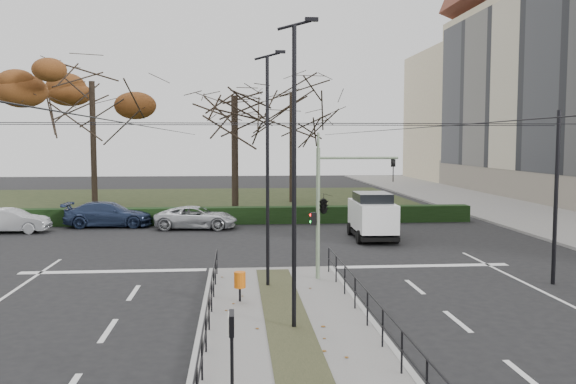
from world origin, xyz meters
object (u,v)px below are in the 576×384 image
(litter_bin, at_px, (240,280))
(parked_car_second, at_px, (11,221))
(white_van, at_px, (372,215))
(rust_tree, at_px, (92,81))
(parked_car_third, at_px, (109,214))
(parked_car_fourth, at_px, (196,218))
(bare_tree_center, at_px, (292,100))
(bare_tree_near, at_px, (234,105))
(info_panel, at_px, (231,335))
(traffic_light, at_px, (326,203))
(streetlamp_median_far, at_px, (268,168))
(streetlamp_median_near, at_px, (295,173))

(litter_bin, relative_size, parked_car_second, 0.22)
(white_van, bearing_deg, rust_tree, 136.41)
(parked_car_third, bearing_deg, white_van, -111.01)
(parked_car_fourth, bearing_deg, litter_bin, -166.94)
(rust_tree, distance_m, bare_tree_center, 15.24)
(parked_car_third, xyz_separation_m, bare_tree_near, (7.30, 4.07, 6.59))
(rust_tree, xyz_separation_m, bare_tree_center, (15.10, 1.69, -1.19))
(litter_bin, distance_m, white_van, 13.85)
(info_panel, height_order, bare_tree_center, bare_tree_center)
(info_panel, height_order, white_van, white_van)
(traffic_light, relative_size, streetlamp_median_far, 0.59)
(streetlamp_median_near, xyz_separation_m, rust_tree, (-12.09, 31.41, 5.24))
(info_panel, distance_m, parked_car_fourth, 24.30)
(bare_tree_near, bearing_deg, traffic_light, -80.55)
(parked_car_third, distance_m, rust_tree, 14.35)
(parked_car_fourth, relative_size, bare_tree_center, 0.40)
(parked_car_third, height_order, white_van, white_van)
(white_van, bearing_deg, parked_car_fourth, 154.14)
(white_van, distance_m, rust_tree, 25.47)
(rust_tree, relative_size, bare_tree_center, 1.05)
(streetlamp_median_near, height_order, bare_tree_center, bare_tree_center)
(parked_car_fourth, bearing_deg, streetlamp_median_near, -164.01)
(streetlamp_median_near, bearing_deg, litter_bin, 117.28)
(info_panel, bearing_deg, parked_car_third, 105.90)
(traffic_light, distance_m, bare_tree_center, 28.11)
(traffic_light, xyz_separation_m, bare_tree_near, (-3.16, 18.96, 4.51))
(bare_tree_near, bearing_deg, parked_car_fourth, -112.36)
(white_van, bearing_deg, bare_tree_center, 97.37)
(parked_car_second, distance_m, rust_tree, 15.63)
(streetlamp_median_near, xyz_separation_m, parked_car_fourth, (-3.73, 19.19, -3.50))
(litter_bin, distance_m, info_panel, 7.75)
(parked_car_second, xyz_separation_m, parked_car_third, (4.81, 1.91, 0.07))
(info_panel, height_order, parked_car_fourth, info_panel)
(info_panel, distance_m, streetlamp_median_far, 10.01)
(parked_car_fourth, bearing_deg, rust_tree, 39.40)
(white_van, distance_m, bare_tree_center, 19.75)
(info_panel, relative_size, streetlamp_median_near, 0.23)
(bare_tree_center, bearing_deg, bare_tree_near, -117.90)
(parked_car_third, height_order, bare_tree_near, bare_tree_near)
(info_panel, relative_size, rust_tree, 0.15)
(rust_tree, bearing_deg, bare_tree_center, 6.38)
(parked_car_third, height_order, parked_car_fourth, parked_car_third)
(traffic_light, distance_m, rust_tree, 30.00)
(traffic_light, relative_size, litter_bin, 5.11)
(litter_bin, height_order, streetlamp_median_far, streetlamp_median_far)
(parked_car_second, distance_m, white_van, 19.40)
(traffic_light, distance_m, info_panel, 11.09)
(bare_tree_center, bearing_deg, rust_tree, -173.62)
(parked_car_fourth, xyz_separation_m, bare_tree_near, (2.19, 5.32, 6.68))
(parked_car_third, bearing_deg, parked_car_second, 112.40)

